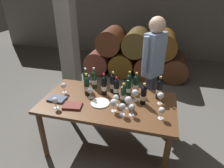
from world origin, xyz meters
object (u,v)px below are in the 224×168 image
(wine_bottle_9, at_px, (129,82))
(leather_ledger, at_px, (57,99))
(wine_bottle_2, at_px, (87,86))
(wine_glass_3, at_px, (90,91))
(wine_glass_9, at_px, (161,96))
(wine_bottle_4, at_px, (159,89))
(wine_bottle_5, at_px, (116,88))
(wine_bottle_11, at_px, (104,86))
(sommelier_presenting, at_px, (153,63))
(wine_bottle_8, at_px, (113,84))
(wine_glass_6, at_px, (135,93))
(wine_bottle_6, at_px, (136,84))
(serving_plate, at_px, (100,103))
(wine_bottle_3, at_px, (129,87))
(wine_glass_10, at_px, (128,100))
(wine_glass_0, at_px, (114,103))
(dining_table, at_px, (108,107))
(wine_glass_8, at_px, (64,86))
(wine_bottle_0, at_px, (123,94))
(tasting_notebook, at_px, (73,106))
(wine_bottle_10, at_px, (143,95))
(wine_glass_2, at_px, (162,111))
(wine_bottle_7, at_px, (86,80))
(wine_glass_5, at_px, (116,98))
(wine_glass_1, at_px, (132,108))
(wine_glass_4, at_px, (122,107))

(wine_bottle_9, bearing_deg, leather_ledger, -150.64)
(wine_bottle_2, relative_size, leather_ledger, 1.41)
(wine_glass_3, xyz_separation_m, wine_glass_9, (0.89, 0.09, 0.00))
(wine_bottle_4, xyz_separation_m, wine_glass_9, (0.03, -0.13, -0.02))
(wine_glass_3, height_order, leather_ledger, wine_glass_3)
(wine_bottle_4, relative_size, wine_bottle_5, 1.15)
(wine_bottle_4, relative_size, wine_glass_3, 2.09)
(wine_bottle_11, xyz_separation_m, sommelier_presenting, (0.59, 0.59, 0.15))
(wine_bottle_2, height_order, wine_bottle_8, wine_bottle_2)
(wine_glass_6, height_order, sommelier_presenting, sommelier_presenting)
(wine_bottle_6, xyz_separation_m, wine_bottle_9, (-0.10, 0.03, -0.00))
(wine_bottle_2, xyz_separation_m, serving_plate, (0.24, -0.17, -0.13))
(wine_bottle_3, xyz_separation_m, wine_glass_10, (0.05, -0.29, -0.01))
(wine_bottle_6, xyz_separation_m, wine_glass_0, (-0.18, -0.51, -0.02))
(wine_glass_3, xyz_separation_m, sommelier_presenting, (0.74, 0.72, 0.18))
(wine_bottle_8, xyz_separation_m, wine_bottle_11, (-0.10, -0.09, 0.00))
(wine_bottle_2, bearing_deg, dining_table, -17.23)
(wine_bottle_8, xyz_separation_m, wine_glass_8, (-0.65, -0.18, -0.03))
(wine_bottle_5, bearing_deg, wine_bottle_8, 128.87)
(wine_bottle_0, xyz_separation_m, wine_bottle_9, (0.02, 0.32, 0.01))
(tasting_notebook, bearing_deg, wine_bottle_10, 10.43)
(serving_plate, xyz_separation_m, sommelier_presenting, (0.58, 0.82, 0.28))
(wine_glass_2, relative_size, sommelier_presenting, 0.09)
(wine_bottle_7, height_order, wine_glass_9, wine_bottle_7)
(wine_glass_5, bearing_deg, wine_glass_9, 17.84)
(wine_bottle_4, relative_size, leather_ledger, 1.45)
(wine_bottle_5, bearing_deg, wine_bottle_11, -178.03)
(wine_bottle_3, height_order, wine_bottle_7, wine_bottle_7)
(wine_bottle_10, relative_size, wine_glass_0, 1.77)
(wine_bottle_10, xyz_separation_m, wine_glass_5, (-0.32, -0.12, -0.02))
(wine_bottle_9, height_order, wine_glass_5, wine_bottle_9)
(wine_glass_5, height_order, wine_glass_10, wine_glass_10)
(wine_glass_3, xyz_separation_m, wine_glass_6, (0.57, 0.08, 0.01))
(wine_glass_1, height_order, wine_glass_5, wine_glass_5)
(wine_bottle_4, distance_m, wine_glass_0, 0.65)
(wine_bottle_6, distance_m, wine_glass_5, 0.42)
(wine_bottle_7, relative_size, wine_glass_9, 1.96)
(wine_bottle_3, distance_m, wine_glass_6, 0.15)
(wine_bottle_5, height_order, wine_bottle_8, wine_bottle_8)
(dining_table, distance_m, wine_glass_5, 0.23)
(wine_bottle_9, relative_size, wine_bottle_11, 0.94)
(serving_plate, bearing_deg, wine_glass_5, 4.38)
(wine_bottle_2, height_order, wine_glass_8, wine_bottle_2)
(wine_glass_1, bearing_deg, wine_glass_4, -168.11)
(tasting_notebook, bearing_deg, leather_ledger, 151.17)
(wine_bottle_10, height_order, leather_ledger, wine_bottle_10)
(wine_glass_0, bearing_deg, wine_bottle_0, 72.84)
(wine_glass_3, distance_m, wine_glass_6, 0.58)
(dining_table, height_order, wine_glass_10, wine_glass_10)
(wine_bottle_0, relative_size, wine_bottle_9, 0.93)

